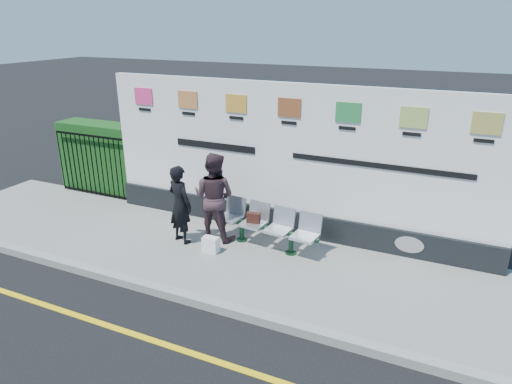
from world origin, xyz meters
TOP-DOWN VIEW (x-y plane):
  - ground at (0.00, 0.00)m, footprint 80.00×80.00m
  - pavement at (0.00, 2.50)m, footprint 14.00×3.00m
  - kerb at (0.00, 1.00)m, footprint 14.00×0.18m
  - yellow_line at (0.00, 0.00)m, footprint 14.00×0.10m
  - billboard at (0.50, 3.85)m, footprint 8.00×0.30m
  - hedge at (-4.58, 4.30)m, footprint 2.35×0.70m
  - railing at (-4.58, 3.85)m, footprint 2.05×0.06m
  - bench at (0.36, 3.03)m, footprint 2.10×0.75m
  - woman_left at (-1.23, 2.58)m, footprint 0.65×0.52m
  - woman_right at (-0.71, 2.98)m, footprint 0.86×0.68m
  - handbag_brown at (0.09, 3.06)m, footprint 0.27×0.15m
  - carrier_bag_white at (-0.49, 2.42)m, footprint 0.30×0.18m

SIDE VIEW (x-z plane):
  - ground at x=0.00m, z-range 0.00..0.00m
  - yellow_line at x=0.00m, z-range 0.00..0.01m
  - pavement at x=0.00m, z-range 0.00..0.12m
  - kerb at x=0.00m, z-range 0.00..0.14m
  - carrier_bag_white at x=-0.49m, z-range 0.12..0.42m
  - bench at x=0.36m, z-range 0.12..0.56m
  - handbag_brown at x=0.09m, z-range 0.56..0.76m
  - railing at x=-4.58m, z-range 0.12..1.66m
  - woman_left at x=-1.23m, z-range 0.12..1.67m
  - hedge at x=-4.58m, z-range 0.12..1.82m
  - woman_right at x=-0.71m, z-range 0.12..1.87m
  - billboard at x=0.50m, z-range -0.08..2.92m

